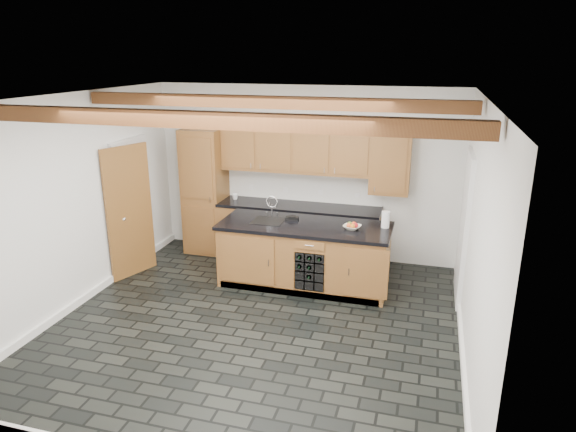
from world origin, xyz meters
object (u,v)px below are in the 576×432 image
(island, at_px, (305,255))
(fruit_bowl, at_px, (352,227))
(paper_towel, at_px, (386,220))
(kitchen_scale, at_px, (292,218))

(island, height_order, fruit_bowl, fruit_bowl)
(paper_towel, bearing_deg, island, -170.43)
(island, height_order, paper_towel, paper_towel)
(island, xyz_separation_m, fruit_bowl, (0.68, -0.01, 0.49))
(island, bearing_deg, paper_towel, 9.57)
(kitchen_scale, distance_m, paper_towel, 1.36)
(island, distance_m, paper_towel, 1.27)
(island, relative_size, paper_towel, 10.52)
(island, bearing_deg, fruit_bowl, -0.91)
(kitchen_scale, bearing_deg, island, -38.97)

